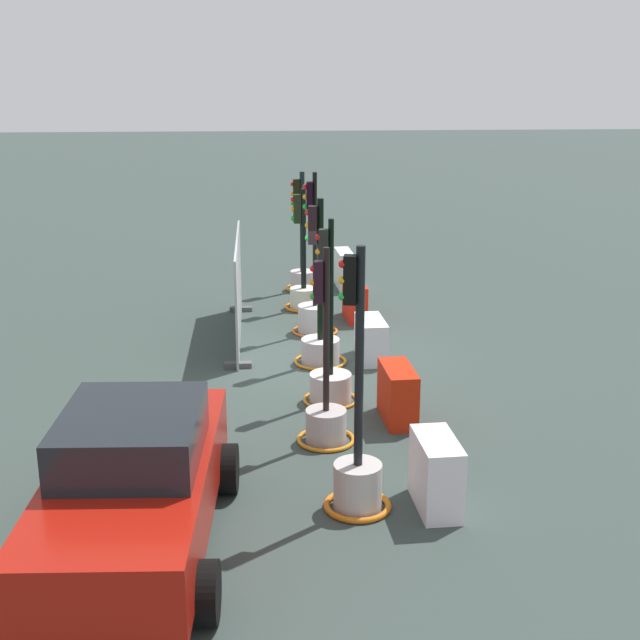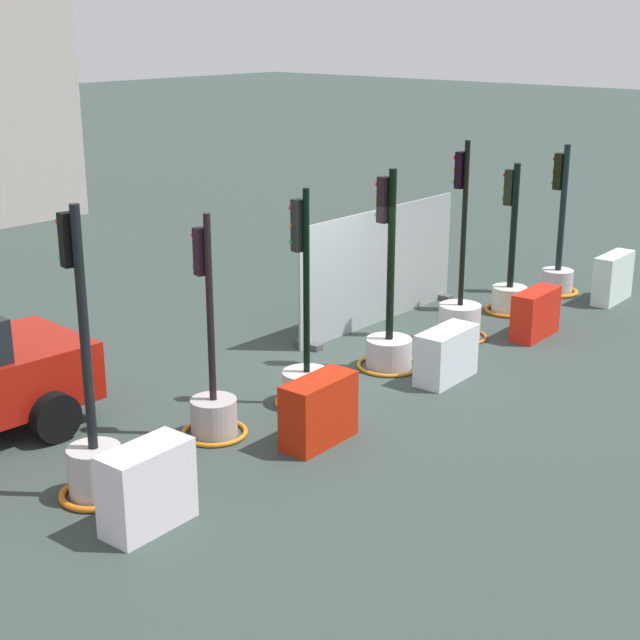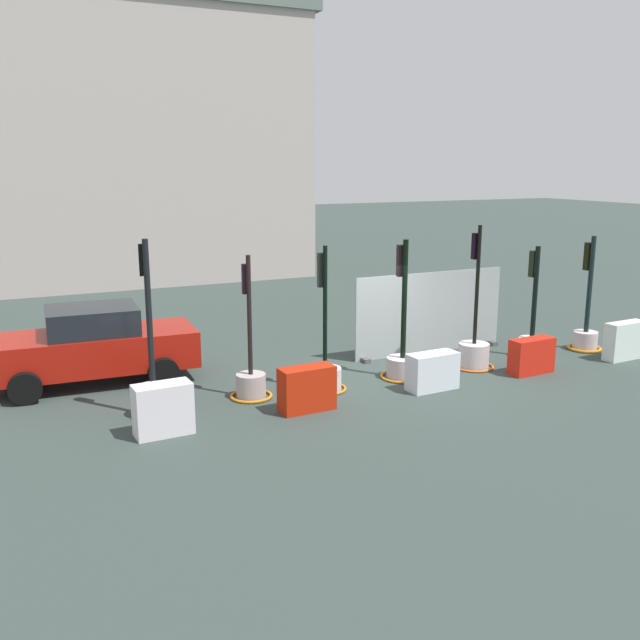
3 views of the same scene
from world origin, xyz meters
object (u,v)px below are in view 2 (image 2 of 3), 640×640
(traffic_light_3, at_px, (389,336))
(construction_barrier_0, at_px, (147,487))
(traffic_light_6, at_px, (558,267))
(traffic_light_5, at_px, (509,285))
(traffic_light_0, at_px, (93,451))
(construction_barrier_2, at_px, (446,355))
(traffic_light_1, at_px, (213,403))
(construction_barrier_1, at_px, (319,411))
(traffic_light_2, at_px, (306,373))
(construction_barrier_3, at_px, (536,314))
(construction_barrier_4, at_px, (613,278))
(traffic_light_4, at_px, (460,311))

(traffic_light_3, relative_size, construction_barrier_0, 3.00)
(traffic_light_6, bearing_deg, traffic_light_5, 177.68)
(traffic_light_0, xyz_separation_m, traffic_light_5, (9.23, 0.15, -0.05))
(traffic_light_3, bearing_deg, traffic_light_5, 1.52)
(traffic_light_5, bearing_deg, construction_barrier_0, -173.05)
(traffic_light_0, distance_m, construction_barrier_2, 5.69)
(traffic_light_1, relative_size, traffic_light_6, 1.00)
(construction_barrier_1, bearing_deg, traffic_light_6, 7.16)
(construction_barrier_1, xyz_separation_m, construction_barrier_2, (2.89, 0.03, -0.04))
(traffic_light_6, bearing_deg, construction_barrier_0, -174.47)
(traffic_light_2, xyz_separation_m, construction_barrier_2, (2.04, -0.95, -0.06))
(construction_barrier_2, relative_size, construction_barrier_3, 1.02)
(traffic_light_1, height_order, traffic_light_6, traffic_light_1)
(traffic_light_0, xyz_separation_m, construction_barrier_4, (11.12, -0.97, -0.10))
(traffic_light_6, distance_m, construction_barrier_0, 11.02)
(traffic_light_1, relative_size, construction_barrier_3, 2.67)
(traffic_light_1, relative_size, construction_barrier_1, 2.66)
(construction_barrier_4, bearing_deg, construction_barrier_3, 178.88)
(traffic_light_2, distance_m, traffic_light_5, 5.67)
(traffic_light_4, bearing_deg, construction_barrier_3, -46.51)
(traffic_light_5, relative_size, traffic_light_6, 0.94)
(traffic_light_1, relative_size, traffic_light_2, 0.96)
(traffic_light_5, height_order, construction_barrier_0, traffic_light_5)
(traffic_light_4, height_order, construction_barrier_2, traffic_light_4)
(traffic_light_1, height_order, traffic_light_5, traffic_light_1)
(construction_barrier_0, bearing_deg, construction_barrier_1, 0.64)
(traffic_light_2, relative_size, traffic_light_6, 1.05)
(traffic_light_4, xyz_separation_m, construction_barrier_1, (-4.67, -0.97, -0.04))
(construction_barrier_2, bearing_deg, traffic_light_3, 97.76)
(traffic_light_1, height_order, traffic_light_3, traffic_light_3)
(traffic_light_2, height_order, traffic_light_6, traffic_light_2)
(construction_barrier_1, bearing_deg, traffic_light_0, 160.80)
(traffic_light_3, bearing_deg, construction_barrier_0, -169.42)
(traffic_light_2, xyz_separation_m, traffic_light_3, (1.91, 0.02, 0.05))
(construction_barrier_0, distance_m, construction_barrier_2, 5.65)
(traffic_light_0, relative_size, traffic_light_4, 1.01)
(traffic_light_0, bearing_deg, traffic_light_1, 6.51)
(traffic_light_1, xyz_separation_m, traffic_light_6, (8.93, -0.14, 0.08))
(traffic_light_1, height_order, construction_barrier_2, traffic_light_1)
(traffic_light_3, relative_size, traffic_light_5, 1.13)
(construction_barrier_2, bearing_deg, construction_barrier_0, -179.37)
(construction_barrier_0, xyz_separation_m, construction_barrier_4, (11.16, 0.01, -0.00))
(traffic_light_1, distance_m, construction_barrier_3, 6.37)
(traffic_light_3, bearing_deg, construction_barrier_4, -10.27)
(traffic_light_6, height_order, construction_barrier_1, traffic_light_6)
(traffic_light_3, height_order, construction_barrier_3, traffic_light_3)
(construction_barrier_2, distance_m, construction_barrier_4, 5.51)
(construction_barrier_2, bearing_deg, traffic_light_6, 10.65)
(traffic_light_2, bearing_deg, traffic_light_4, -0.15)
(traffic_light_4, xyz_separation_m, construction_barrier_4, (3.73, -0.99, -0.01))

